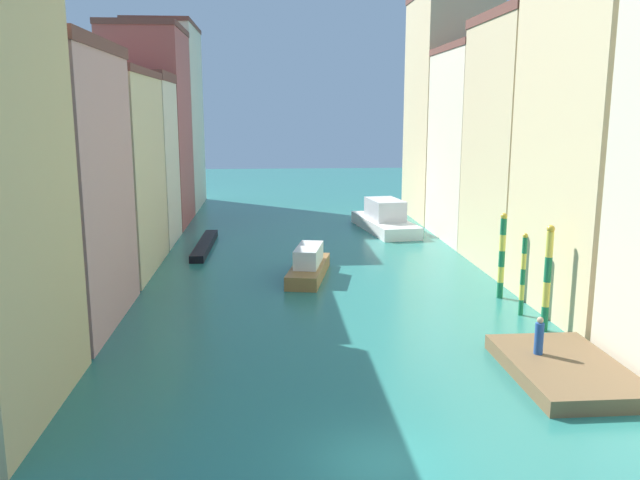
# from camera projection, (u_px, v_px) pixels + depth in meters

# --- Properties ---
(ground_plane) EXTENTS (154.00, 154.00, 0.00)m
(ground_plane) POSITION_uv_depth(u_px,v_px,m) (319.00, 268.00, 43.20)
(ground_plane) COLOR #28756B
(building_left_1) EXTENTS (6.72, 10.24, 13.60)m
(building_left_1) POSITION_uv_depth(u_px,v_px,m) (41.00, 186.00, 30.73)
(building_left_1) COLOR tan
(building_left_1) RESTS_ON ground
(building_left_2) EXTENTS (6.72, 10.89, 12.92)m
(building_left_2) POSITION_uv_depth(u_px,v_px,m) (100.00, 172.00, 41.46)
(building_left_2) COLOR beige
(building_left_2) RESTS_ON ground
(building_left_3) EXTENTS (6.72, 7.34, 13.23)m
(building_left_3) POSITION_uv_depth(u_px,v_px,m) (130.00, 159.00, 50.53)
(building_left_3) COLOR beige
(building_left_3) RESTS_ON ground
(building_left_4) EXTENTS (6.72, 9.94, 17.72)m
(building_left_4) POSITION_uv_depth(u_px,v_px,m) (149.00, 127.00, 58.74)
(building_left_4) COLOR #B25147
(building_left_4) RESTS_ON ground
(building_left_5) EXTENTS (6.72, 11.97, 19.27)m
(building_left_5) POSITION_uv_depth(u_px,v_px,m) (167.00, 117.00, 69.44)
(building_left_5) COLOR beige
(building_left_5) RESTS_ON ground
(building_right_1) EXTENTS (6.72, 10.35, 21.33)m
(building_right_1) POSITION_uv_depth(u_px,v_px,m) (617.00, 103.00, 31.97)
(building_right_1) COLOR beige
(building_right_1) RESTS_ON ground
(building_right_2) EXTENTS (6.72, 9.63, 16.52)m
(building_right_2) POSITION_uv_depth(u_px,v_px,m) (532.00, 143.00, 42.24)
(building_right_2) COLOR beige
(building_right_2) RESTS_ON ground
(building_right_3) EXTENTS (6.72, 10.36, 15.44)m
(building_right_3) POSITION_uv_depth(u_px,v_px,m) (483.00, 144.00, 52.03)
(building_right_3) COLOR beige
(building_right_3) RESTS_ON ground
(building_right_4) EXTENTS (6.72, 10.34, 21.28)m
(building_right_4) POSITION_uv_depth(u_px,v_px,m) (449.00, 107.00, 61.71)
(building_right_4) COLOR beige
(building_right_4) RESTS_ON ground
(waterfront_dock) EXTENTS (4.18, 6.78, 0.62)m
(waterfront_dock) POSITION_uv_depth(u_px,v_px,m) (565.00, 370.00, 25.49)
(waterfront_dock) COLOR brown
(waterfront_dock) RESTS_ON ground
(person_on_dock) EXTENTS (0.36, 0.36, 1.56)m
(person_on_dock) POSITION_uv_depth(u_px,v_px,m) (539.00, 337.00, 26.17)
(person_on_dock) COLOR #234C93
(person_on_dock) RESTS_ON waterfront_dock
(mooring_pole_0) EXTENTS (0.37, 0.37, 5.14)m
(mooring_pole_0) POSITION_uv_depth(u_px,v_px,m) (547.00, 277.00, 30.42)
(mooring_pole_0) COLOR #197247
(mooring_pole_0) RESTS_ON ground
(mooring_pole_1) EXTENTS (0.27, 0.27, 4.30)m
(mooring_pole_1) POSITION_uv_depth(u_px,v_px,m) (523.00, 274.00, 32.87)
(mooring_pole_1) COLOR #197247
(mooring_pole_1) RESTS_ON ground
(mooring_pole_2) EXTENTS (0.37, 0.37, 4.83)m
(mooring_pole_2) POSITION_uv_depth(u_px,v_px,m) (502.00, 255.00, 35.90)
(mooring_pole_2) COLOR #197247
(mooring_pole_2) RESTS_ON ground
(vaporetto_white) EXTENTS (4.68, 10.40, 2.76)m
(vaporetto_white) POSITION_uv_depth(u_px,v_px,m) (385.00, 219.00, 56.71)
(vaporetto_white) COLOR white
(vaporetto_white) RESTS_ON ground
(gondola_black) EXTENTS (1.21, 10.14, 0.53)m
(gondola_black) POSITION_uv_depth(u_px,v_px,m) (205.00, 245.00, 49.38)
(gondola_black) COLOR black
(gondola_black) RESTS_ON ground
(motorboat_0) EXTENTS (3.28, 7.24, 2.00)m
(motorboat_0) POSITION_uv_depth(u_px,v_px,m) (309.00, 265.00, 40.77)
(motorboat_0) COLOR olive
(motorboat_0) RESTS_ON ground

